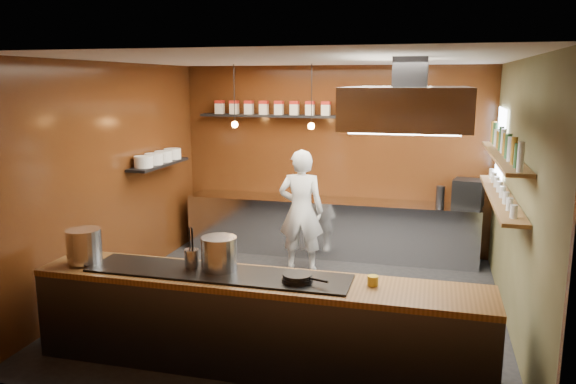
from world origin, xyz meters
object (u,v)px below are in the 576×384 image
(extractor_hood, at_px, (409,106))
(chef, at_px, (301,211))
(stockpot_small, at_px, (219,253))
(espresso_machine, at_px, (468,193))
(stockpot_large, at_px, (84,246))

(extractor_hood, bearing_deg, chef, 132.38)
(stockpot_small, bearing_deg, extractor_hood, 33.46)
(extractor_hood, distance_m, espresso_machine, 3.04)
(extractor_hood, bearing_deg, espresso_machine, 72.75)
(extractor_hood, relative_size, chef, 1.11)
(extractor_hood, relative_size, stockpot_small, 5.69)
(extractor_hood, distance_m, stockpot_small, 2.48)
(stockpot_large, xyz_separation_m, espresso_machine, (3.93, 3.82, 0.00))
(stockpot_small, distance_m, espresso_machine, 4.47)
(extractor_hood, xyz_separation_m, chef, (-1.56, 1.70, -1.61))
(stockpot_small, relative_size, espresso_machine, 0.83)
(stockpot_large, distance_m, espresso_machine, 5.48)
(stockpot_large, bearing_deg, espresso_machine, 44.18)
(stockpot_large, xyz_separation_m, stockpot_small, (1.43, 0.12, -0.01))
(stockpot_large, height_order, chef, chef)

